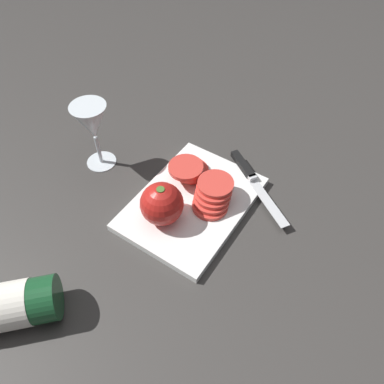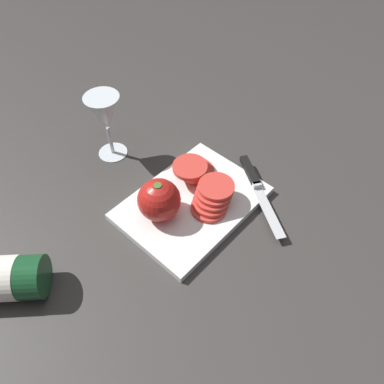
{
  "view_description": "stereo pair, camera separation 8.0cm",
  "coord_description": "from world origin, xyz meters",
  "px_view_note": "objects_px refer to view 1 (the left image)",
  "views": [
    {
      "loc": [
        0.51,
        0.26,
        0.66
      ],
      "look_at": [
        0.08,
        -0.03,
        0.05
      ],
      "focal_mm": 35.0,
      "sensor_mm": 36.0,
      "label": 1
    },
    {
      "loc": [
        0.46,
        0.32,
        0.66
      ],
      "look_at": [
        0.08,
        -0.03,
        0.05
      ],
      "focal_mm": 35.0,
      "sensor_mm": 36.0,
      "label": 2
    }
  ],
  "objects_px": {
    "wine_glass": "(92,124)",
    "whole_tomato": "(162,204)",
    "knife": "(248,173)",
    "tomato_slice_stack_far": "(189,169)",
    "tomato_slice_stack_near": "(213,195)"
  },
  "relations": [
    {
      "from": "wine_glass",
      "to": "whole_tomato",
      "type": "relative_size",
      "value": 1.84
    },
    {
      "from": "knife",
      "to": "tomato_slice_stack_far",
      "type": "bearing_deg",
      "value": -110.64
    },
    {
      "from": "wine_glass",
      "to": "tomato_slice_stack_far",
      "type": "relative_size",
      "value": 1.55
    },
    {
      "from": "wine_glass",
      "to": "knife",
      "type": "relative_size",
      "value": 0.81
    },
    {
      "from": "wine_glass",
      "to": "tomato_slice_stack_far",
      "type": "xyz_separation_m",
      "value": [
        -0.07,
        0.22,
        -0.08
      ]
    },
    {
      "from": "wine_glass",
      "to": "knife",
      "type": "xyz_separation_m",
      "value": [
        -0.15,
        0.33,
        -0.1
      ]
    },
    {
      "from": "whole_tomato",
      "to": "tomato_slice_stack_far",
      "type": "bearing_deg",
      "value": -171.31
    },
    {
      "from": "tomato_slice_stack_near",
      "to": "tomato_slice_stack_far",
      "type": "bearing_deg",
      "value": -112.23
    },
    {
      "from": "tomato_slice_stack_near",
      "to": "whole_tomato",
      "type": "bearing_deg",
      "value": -35.19
    },
    {
      "from": "whole_tomato",
      "to": "tomato_slice_stack_far",
      "type": "height_order",
      "value": "whole_tomato"
    },
    {
      "from": "wine_glass",
      "to": "tomato_slice_stack_near",
      "type": "height_order",
      "value": "wine_glass"
    },
    {
      "from": "wine_glass",
      "to": "tomato_slice_stack_far",
      "type": "bearing_deg",
      "value": 106.77
    },
    {
      "from": "wine_glass",
      "to": "whole_tomato",
      "type": "distance_m",
      "value": 0.25
    },
    {
      "from": "wine_glass",
      "to": "tomato_slice_stack_far",
      "type": "height_order",
      "value": "wine_glass"
    },
    {
      "from": "tomato_slice_stack_near",
      "to": "knife",
      "type": "bearing_deg",
      "value": 167.14
    }
  ]
}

